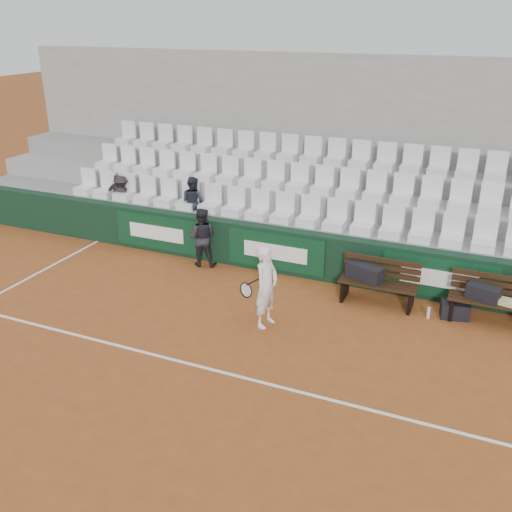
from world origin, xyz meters
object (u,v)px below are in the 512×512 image
(sports_bag_ground, at_px, (455,310))
(spectator_a, at_px, (120,178))
(sports_bag_left, at_px, (365,272))
(water_bottle_far, at_px, (428,313))
(spectator_c, at_px, (192,183))
(spectator_b, at_px, (117,178))
(tennis_player, at_px, (266,287))
(bench_right, at_px, (490,312))
(ball_kid, at_px, (202,237))
(water_bottle_near, at_px, (345,290))
(sports_bag_right, at_px, (483,293))
(bench_left, at_px, (377,293))

(sports_bag_ground, relative_size, spectator_a, 0.50)
(sports_bag_left, xyz_separation_m, water_bottle_far, (1.30, -0.26, -0.49))
(spectator_c, bearing_deg, spectator_b, 13.52)
(spectator_b, bearing_deg, tennis_player, 130.35)
(bench_right, height_order, tennis_player, tennis_player)
(tennis_player, xyz_separation_m, spectator_b, (-5.18, 2.81, 0.75))
(sports_bag_left, xyz_separation_m, spectator_b, (-6.58, 1.15, 0.91))
(bench_right, height_order, ball_kid, ball_kid)
(bench_right, relative_size, spectator_a, 1.46)
(water_bottle_near, bearing_deg, sports_bag_left, -7.56)
(bench_right, height_order, spectator_c, spectator_c)
(sports_bag_right, distance_m, water_bottle_near, 2.59)
(water_bottle_far, distance_m, ball_kid, 5.11)
(bench_left, xyz_separation_m, bench_right, (2.05, 0.07, 0.00))
(bench_left, height_order, sports_bag_right, sports_bag_right)
(bench_right, height_order, water_bottle_near, bench_right)
(spectator_a, bearing_deg, ball_kid, 163.62)
(bench_right, bearing_deg, spectator_c, 170.55)
(water_bottle_far, distance_m, spectator_b, 8.12)
(bench_left, height_order, sports_bag_left, sports_bag_left)
(sports_bag_left, bearing_deg, water_bottle_near, 172.44)
(water_bottle_near, bearing_deg, ball_kid, 176.24)
(bench_right, relative_size, water_bottle_far, 6.61)
(spectator_b, bearing_deg, water_bottle_near, 148.78)
(spectator_c, bearing_deg, bench_right, -175.93)
(bench_left, xyz_separation_m, water_bottle_far, (1.01, -0.21, -0.11))
(bench_right, bearing_deg, tennis_player, -155.76)
(sports_bag_left, xyz_separation_m, spectator_a, (-6.47, 1.15, 0.91))
(bench_right, bearing_deg, bench_left, -178.11)
(water_bottle_far, height_order, spectator_b, spectator_b)
(bench_left, xyz_separation_m, sports_bag_left, (-0.28, 0.04, 0.38))
(sports_bag_left, height_order, spectator_b, spectator_b)
(bench_right, height_order, water_bottle_far, bench_right)
(water_bottle_far, xyz_separation_m, tennis_player, (-2.70, -1.40, 0.65))
(sports_bag_left, relative_size, spectator_b, 0.69)
(sports_bag_right, relative_size, ball_kid, 0.43)
(sports_bag_right, distance_m, tennis_player, 3.95)
(bench_right, relative_size, tennis_player, 0.98)
(water_bottle_near, bearing_deg, sports_bag_right, -0.73)
(bench_left, height_order, water_bottle_near, bench_left)
(ball_kid, distance_m, spectator_b, 3.08)
(water_bottle_near, relative_size, ball_kid, 0.20)
(spectator_a, bearing_deg, sports_bag_ground, 173.39)
(sports_bag_left, height_order, spectator_c, spectator_c)
(spectator_c, bearing_deg, sports_bag_ground, -177.28)
(tennis_player, distance_m, spectator_c, 4.22)
(bench_right, distance_m, spectator_c, 7.00)
(bench_left, relative_size, ball_kid, 1.11)
(sports_bag_ground, bearing_deg, spectator_a, 171.83)
(sports_bag_left, relative_size, water_bottle_far, 3.14)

